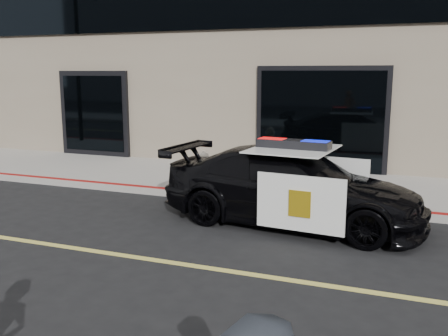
% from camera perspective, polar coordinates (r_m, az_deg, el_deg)
% --- Properties ---
extents(ground, '(120.00, 120.00, 0.00)m').
position_cam_1_polar(ground, '(6.80, 8.61, -12.74)').
color(ground, black).
rests_on(ground, ground).
extents(sidewalk_n, '(60.00, 3.50, 0.15)m').
position_cam_1_polar(sidewalk_n, '(11.73, 14.12, -2.42)').
color(sidewalk_n, gray).
rests_on(sidewalk_n, ground).
extents(police_car, '(2.76, 5.05, 1.54)m').
position_cam_1_polar(police_car, '(9.06, 7.83, -2.10)').
color(police_car, black).
rests_on(police_car, ground).
extents(fire_hydrant, '(0.37, 0.52, 0.82)m').
position_cam_1_polar(fire_hydrant, '(11.29, -2.31, -0.22)').
color(fire_hydrant, beige).
rests_on(fire_hydrant, sidewalk_n).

